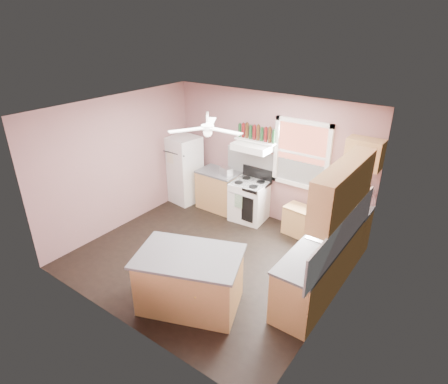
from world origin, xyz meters
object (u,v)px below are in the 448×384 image
Objects in this scene: toaster at (226,171)px; stove at (249,201)px; refrigerator at (184,170)px; cart at (300,221)px; island at (190,281)px.

stove is at bearing 22.08° from toaster.
refrigerator reaches higher than cart.
toaster is 0.33× the size of stove.
refrigerator reaches higher than toaster.
stove is at bearing 10.62° from refrigerator.
island is at bearing -40.55° from refrigerator.
cart is 0.42× the size of island.
stove is at bearing 82.95° from island.
cart is (1.17, 0.05, -0.13)m from stove.
island reaches higher than cart.
toaster is at bearing 179.18° from stove.
island is (0.72, -2.79, 0.00)m from stove.
refrigerator is 5.60× the size of toaster.
island is (1.30, -2.75, -0.56)m from toaster.
refrigerator is 1.18m from toaster.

